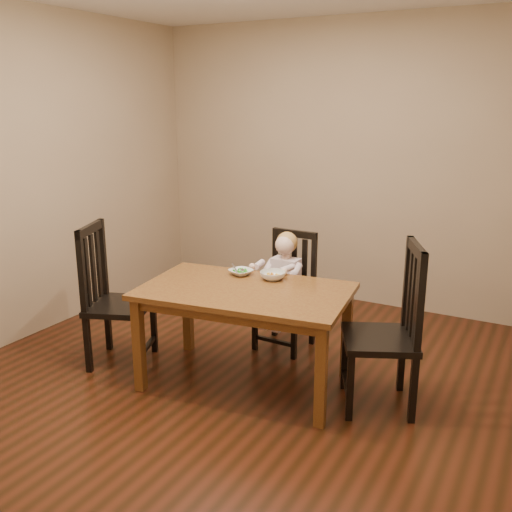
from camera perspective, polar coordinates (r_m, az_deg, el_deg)
The scene contains 9 objects.
room at distance 3.81m, azimuth -1.40°, elevation 6.23°, with size 4.01×4.01×2.71m.
dining_table at distance 3.93m, azimuth -1.10°, elevation -4.41°, with size 1.52×1.03×0.71m.
chair_child at distance 4.61m, azimuth 3.13°, elevation -3.66°, with size 0.42×0.40×0.94m.
chair_left at distance 4.43m, azimuth -14.14°, elevation -4.08°, with size 0.58×0.59×1.08m.
chair_right at distance 3.78m, azimuth 13.11°, elevation -7.26°, with size 0.61×0.62×1.10m.
toddler at distance 4.53m, azimuth 2.87°, elevation -2.29°, with size 0.29×0.37×0.50m, color silver, non-canonical shape.
bowl_peas at distance 4.20m, azimuth -1.51°, elevation -1.62°, with size 0.17×0.17×0.04m, color silver.
bowl_veg at distance 4.09m, azimuth 1.69°, elevation -1.96°, with size 0.18×0.18×0.06m, color silver.
fork at distance 4.19m, azimuth -2.12°, elevation -1.33°, with size 0.10×0.08×0.05m.
Camera 1 is at (1.89, -3.25, 1.96)m, focal length 40.00 mm.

